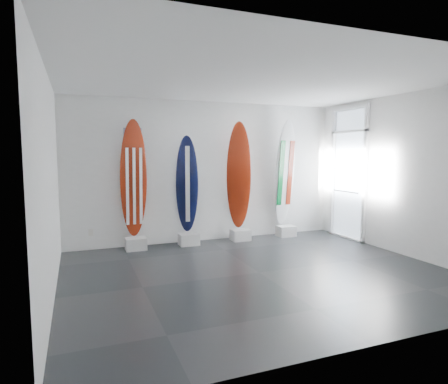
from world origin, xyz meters
name	(u,v)px	position (x,y,z in m)	size (l,w,h in m)	color
floor	(259,273)	(0.00, 0.00, 0.00)	(6.00, 6.00, 0.00)	black
ceiling	(261,81)	(0.00, 0.00, 3.00)	(6.00, 6.00, 0.00)	white
wall_back	(208,172)	(0.00, 2.50, 1.50)	(6.00, 6.00, 0.00)	white
wall_front	(379,196)	(0.00, -2.50, 1.50)	(6.00, 6.00, 0.00)	white
wall_left	(49,185)	(-3.00, 0.00, 1.50)	(5.00, 5.00, 0.00)	white
wall_right	(406,175)	(3.00, 0.00, 1.50)	(5.00, 5.00, 0.00)	white
display_block_usa	(136,244)	(-1.63, 2.18, 0.12)	(0.40, 0.30, 0.24)	silver
surfboard_usa	(134,179)	(-1.63, 2.28, 1.40)	(0.53, 0.08, 2.32)	maroon
display_block_navy	(189,239)	(-0.54, 2.18, 0.12)	(0.40, 0.30, 0.24)	silver
surfboard_navy	(187,185)	(-0.54, 2.28, 1.25)	(0.46, 0.08, 2.04)	black
display_block_swiss	(240,235)	(0.63, 2.18, 0.12)	(0.40, 0.30, 0.24)	silver
surfboard_swiss	(239,176)	(0.63, 2.28, 1.41)	(0.53, 0.08, 2.35)	maroon
display_block_italy	(286,231)	(1.78, 2.18, 0.12)	(0.40, 0.30, 0.24)	silver
surfboard_italy	(285,173)	(1.78, 2.28, 1.44)	(0.55, 0.08, 2.42)	white
wall_outlet	(91,233)	(-2.45, 2.48, 0.35)	(0.09, 0.02, 0.13)	silver
glass_door	(348,175)	(2.97, 1.55, 1.43)	(0.12, 1.16, 2.85)	white
balcony	(393,212)	(4.30, 1.55, 0.50)	(2.80, 2.20, 1.20)	slate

